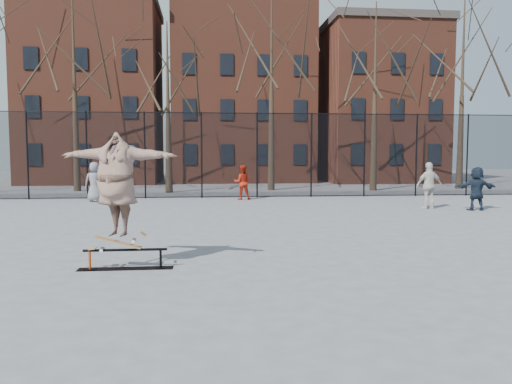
{
  "coord_description": "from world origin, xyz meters",
  "views": [
    {
      "loc": [
        -1.23,
        -10.4,
        2.12
      ],
      "look_at": [
        -0.02,
        1.5,
        1.17
      ],
      "focal_mm": 35.0,
      "sensor_mm": 36.0,
      "label": 1
    }
  ],
  "objects": [
    {
      "name": "skater",
      "position": [
        -2.82,
        -1.25,
        1.42
      ],
      "size": [
        2.37,
        1.34,
        1.87
      ],
      "primitive_type": "imported",
      "rotation": [
        0.0,
        0.0,
        -0.33
      ],
      "color": "#543D9A",
      "rests_on": "skateboard"
    },
    {
      "name": "bystander_red",
      "position": [
        0.42,
        12.0,
        0.78
      ],
      "size": [
        0.77,
        0.6,
        1.57
      ],
      "primitive_type": "imported",
      "rotation": [
        0.0,
        0.0,
        3.13
      ],
      "color": "#A01F0E",
      "rests_on": "ground"
    },
    {
      "name": "bystander_white",
      "position": [
        7.16,
        7.58,
        0.88
      ],
      "size": [
        1.07,
        0.54,
        1.76
      ],
      "primitive_type": "imported",
      "rotation": [
        0.0,
        0.0,
        3.25
      ],
      "color": "beige",
      "rests_on": "ground"
    },
    {
      "name": "fence",
      "position": [
        -0.01,
        13.0,
        2.05
      ],
      "size": [
        34.03,
        0.07,
        4.0
      ],
      "color": "black",
      "rests_on": "ground"
    },
    {
      "name": "skate_rail",
      "position": [
        -2.69,
        -1.25,
        0.15
      ],
      "size": [
        1.71,
        0.26,
        0.38
      ],
      "color": "black",
      "rests_on": "ground"
    },
    {
      "name": "bystander_grey",
      "position": [
        -6.0,
        11.7,
        0.86
      ],
      "size": [
        0.89,
        0.62,
        1.72
      ],
      "primitive_type": "imported",
      "rotation": [
        0.0,
        0.0,
        3.23
      ],
      "color": "slate",
      "rests_on": "ground"
    },
    {
      "name": "rowhouses",
      "position": [
        0.72,
        26.0,
        6.06
      ],
      "size": [
        29.0,
        7.0,
        13.0
      ],
      "color": "brown",
      "rests_on": "ground"
    },
    {
      "name": "bystander_navy",
      "position": [
        8.66,
        6.9,
        0.8
      ],
      "size": [
        1.53,
        0.63,
        1.61
      ],
      "primitive_type": "imported",
      "rotation": [
        0.0,
        0.0,
        3.04
      ],
      "color": "#192432",
      "rests_on": "ground"
    },
    {
      "name": "skateboard",
      "position": [
        -2.82,
        -1.25,
        0.43
      ],
      "size": [
        0.91,
        0.22,
        0.11
      ],
      "primitive_type": null,
      "color": "#A26B40",
      "rests_on": "skate_rail"
    },
    {
      "name": "ground",
      "position": [
        0.0,
        0.0,
        0.0
      ],
      "size": [
        100.0,
        100.0,
        0.0
      ],
      "primitive_type": "plane",
      "color": "slate"
    },
    {
      "name": "tree_row",
      "position": [
        -0.25,
        17.15,
        7.36
      ],
      "size": [
        33.66,
        7.46,
        10.67
      ],
      "color": "black",
      "rests_on": "ground"
    }
  ]
}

